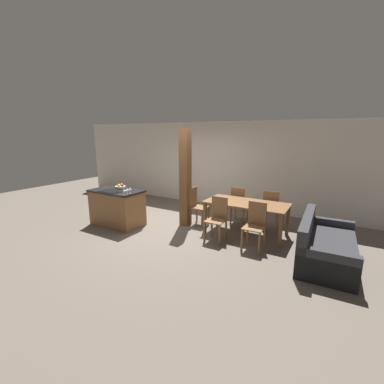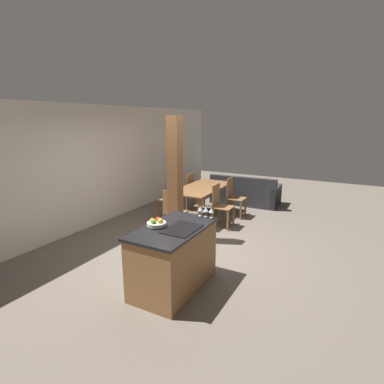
{
  "view_description": "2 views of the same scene",
  "coord_description": "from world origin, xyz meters",
  "px_view_note": "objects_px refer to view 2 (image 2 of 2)",
  "views": [
    {
      "loc": [
        3.68,
        -5.01,
        2.33
      ],
      "look_at": [
        0.6,
        0.2,
        0.95
      ],
      "focal_mm": 24.0,
      "sensor_mm": 36.0,
      "label": 1
    },
    {
      "loc": [
        -4.57,
        -2.59,
        2.39
      ],
      "look_at": [
        0.6,
        0.2,
        0.95
      ],
      "focal_mm": 28.0,
      "sensor_mm": 36.0,
      "label": 2
    }
  ],
  "objects_px": {
    "fruit_bowl": "(157,223)",
    "dining_chair_near_left": "(220,205)",
    "dining_chair_far_left": "(170,198)",
    "timber_post": "(175,180)",
    "wine_glass_far": "(200,209)",
    "kitchen_island": "(174,258)",
    "dining_table": "(202,191)",
    "wine_glass_near": "(211,210)",
    "dining_chair_far_right": "(187,190)",
    "dining_chair_near_right": "(234,196)",
    "dining_chair_head_end": "(174,211)",
    "wine_glass_middle": "(206,210)",
    "couch": "(245,194)"
  },
  "relations": [
    {
      "from": "fruit_bowl",
      "to": "dining_chair_near_left",
      "type": "relative_size",
      "value": 0.28
    },
    {
      "from": "dining_chair_far_left",
      "to": "timber_post",
      "type": "height_order",
      "value": "timber_post"
    },
    {
      "from": "wine_glass_far",
      "to": "kitchen_island",
      "type": "bearing_deg",
      "value": 168.34
    },
    {
      "from": "kitchen_island",
      "to": "dining_table",
      "type": "bearing_deg",
      "value": 19.36
    },
    {
      "from": "wine_glass_near",
      "to": "dining_chair_far_right",
      "type": "height_order",
      "value": "wine_glass_near"
    },
    {
      "from": "dining_chair_near_right",
      "to": "dining_table",
      "type": "bearing_deg",
      "value": 122.24
    },
    {
      "from": "dining_table",
      "to": "dining_chair_far_right",
      "type": "height_order",
      "value": "dining_chair_far_right"
    },
    {
      "from": "dining_chair_head_end",
      "to": "dining_chair_far_left",
      "type": "bearing_deg",
      "value": -53.01
    },
    {
      "from": "wine_glass_middle",
      "to": "wine_glass_near",
      "type": "bearing_deg",
      "value": -90.0
    },
    {
      "from": "wine_glass_middle",
      "to": "dining_chair_far_right",
      "type": "relative_size",
      "value": 0.16
    },
    {
      "from": "fruit_bowl",
      "to": "dining_chair_head_end",
      "type": "relative_size",
      "value": 0.28
    },
    {
      "from": "wine_glass_middle",
      "to": "dining_chair_far_right",
      "type": "bearing_deg",
      "value": 34.14
    },
    {
      "from": "fruit_bowl",
      "to": "dining_chair_near_left",
      "type": "distance_m",
      "value": 2.78
    },
    {
      "from": "dining_chair_near_right",
      "to": "dining_chair_head_end",
      "type": "bearing_deg",
      "value": 158.88
    },
    {
      "from": "kitchen_island",
      "to": "fruit_bowl",
      "type": "height_order",
      "value": "fruit_bowl"
    },
    {
      "from": "dining_chair_far_right",
      "to": "fruit_bowl",
      "type": "bearing_deg",
      "value": 23.18
    },
    {
      "from": "wine_glass_middle",
      "to": "dining_chair_far_left",
      "type": "bearing_deg",
      "value": 43.78
    },
    {
      "from": "dining_table",
      "to": "dining_chair_near_left",
      "type": "height_order",
      "value": "dining_chair_near_left"
    },
    {
      "from": "wine_glass_near",
      "to": "wine_glass_middle",
      "type": "distance_m",
      "value": 0.09
    },
    {
      "from": "wine_glass_middle",
      "to": "couch",
      "type": "xyz_separation_m",
      "value": [
        4.2,
        0.75,
        -0.77
      ]
    },
    {
      "from": "wine_glass_middle",
      "to": "dining_chair_far_left",
      "type": "height_order",
      "value": "wine_glass_middle"
    },
    {
      "from": "kitchen_island",
      "to": "dining_chair_head_end",
      "type": "height_order",
      "value": "dining_chair_head_end"
    },
    {
      "from": "wine_glass_near",
      "to": "dining_chair_far_left",
      "type": "xyz_separation_m",
      "value": [
        2.06,
        2.07,
        -0.54
      ]
    },
    {
      "from": "dining_table",
      "to": "dining_chair_near_left",
      "type": "distance_m",
      "value": 0.81
    },
    {
      "from": "wine_glass_far",
      "to": "dining_chair_far_right",
      "type": "distance_m",
      "value": 3.51
    },
    {
      "from": "dining_table",
      "to": "dining_chair_far_left",
      "type": "bearing_deg",
      "value": 122.24
    },
    {
      "from": "dining_chair_near_left",
      "to": "dining_chair_far_left",
      "type": "xyz_separation_m",
      "value": [
        0.0,
        1.35,
        0.0
      ]
    },
    {
      "from": "wine_glass_middle",
      "to": "dining_chair_near_right",
      "type": "distance_m",
      "value": 3.03
    },
    {
      "from": "wine_glass_middle",
      "to": "timber_post",
      "type": "bearing_deg",
      "value": 50.08
    },
    {
      "from": "fruit_bowl",
      "to": "dining_table",
      "type": "distance_m",
      "value": 3.29
    },
    {
      "from": "wine_glass_near",
      "to": "timber_post",
      "type": "distance_m",
      "value": 1.53
    },
    {
      "from": "dining_table",
      "to": "couch",
      "type": "xyz_separation_m",
      "value": [
        1.72,
        -0.55,
        -0.39
      ]
    },
    {
      "from": "kitchen_island",
      "to": "dining_chair_near_right",
      "type": "height_order",
      "value": "dining_chair_near_right"
    },
    {
      "from": "dining_chair_near_left",
      "to": "wine_glass_near",
      "type": "bearing_deg",
      "value": -160.81
    },
    {
      "from": "kitchen_island",
      "to": "dining_chair_far_left",
      "type": "height_order",
      "value": "dining_chair_far_left"
    },
    {
      "from": "wine_glass_middle",
      "to": "dining_chair_far_left",
      "type": "distance_m",
      "value": 2.9
    },
    {
      "from": "dining_chair_far_left",
      "to": "couch",
      "type": "height_order",
      "value": "dining_chair_far_left"
    },
    {
      "from": "kitchen_island",
      "to": "dining_chair_head_end",
      "type": "relative_size",
      "value": 1.39
    },
    {
      "from": "fruit_bowl",
      "to": "dining_chair_far_right",
      "type": "distance_m",
      "value": 3.93
    },
    {
      "from": "wine_glass_middle",
      "to": "dining_chair_near_right",
      "type": "height_order",
      "value": "wine_glass_middle"
    },
    {
      "from": "fruit_bowl",
      "to": "wine_glass_near",
      "type": "bearing_deg",
      "value": -38.49
    },
    {
      "from": "dining_table",
      "to": "fruit_bowl",
      "type": "bearing_deg",
      "value": -164.78
    },
    {
      "from": "couch",
      "to": "dining_chair_far_left",
      "type": "bearing_deg",
      "value": 58.3
    },
    {
      "from": "wine_glass_near",
      "to": "dining_chair_near_left",
      "type": "distance_m",
      "value": 2.25
    },
    {
      "from": "dining_chair_near_left",
      "to": "couch",
      "type": "relative_size",
      "value": 0.51
    },
    {
      "from": "dining_table",
      "to": "dining_chair_far_left",
      "type": "distance_m",
      "value": 0.81
    },
    {
      "from": "couch",
      "to": "timber_post",
      "type": "xyz_separation_m",
      "value": [
        -3.27,
        0.36,
        0.95
      ]
    },
    {
      "from": "dining_chair_near_left",
      "to": "timber_post",
      "type": "height_order",
      "value": "timber_post"
    },
    {
      "from": "kitchen_island",
      "to": "dining_chair_near_right",
      "type": "xyz_separation_m",
      "value": [
        3.51,
        0.41,
        0.05
      ]
    },
    {
      "from": "fruit_bowl",
      "to": "dining_chair_far_left",
      "type": "bearing_deg",
      "value": 29.32
    }
  ]
}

